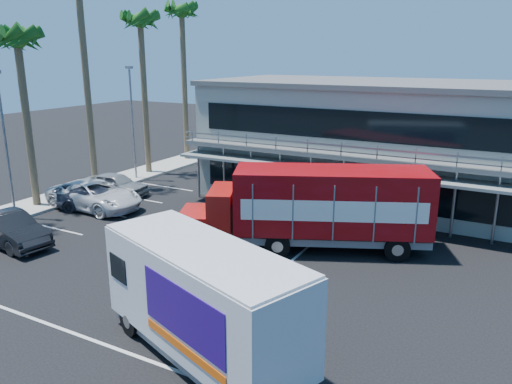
% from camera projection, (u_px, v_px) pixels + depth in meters
% --- Properties ---
extents(ground, '(120.00, 120.00, 0.00)m').
position_uv_depth(ground, '(219.00, 276.00, 20.69)').
color(ground, black).
rests_on(ground, ground).
extents(building, '(22.40, 12.00, 7.30)m').
position_uv_depth(building, '(388.00, 141.00, 30.98)').
color(building, gray).
rests_on(building, ground).
extents(curb_strip, '(3.00, 32.00, 0.16)m').
position_uv_depth(curb_strip, '(75.00, 193.00, 32.65)').
color(curb_strip, '#A5A399').
rests_on(curb_strip, ground).
extents(palm_c, '(2.80, 2.80, 10.75)m').
position_uv_depth(palm_c, '(18.00, 48.00, 27.62)').
color(palm_c, brown).
rests_on(palm_c, ground).
extents(palm_e, '(2.80, 2.80, 12.25)m').
position_uv_depth(palm_e, '(141.00, 30.00, 35.63)').
color(palm_e, brown).
rests_on(palm_e, ground).
extents(palm_f, '(2.80, 2.80, 13.25)m').
position_uv_depth(palm_f, '(182.00, 21.00, 40.23)').
color(palm_f, brown).
rests_on(palm_f, ground).
extents(light_pole_near, '(0.50, 0.25, 8.09)m').
position_uv_depth(light_pole_near, '(5.00, 138.00, 26.87)').
color(light_pole_near, gray).
rests_on(light_pole_near, ground).
extents(light_pole_far, '(0.50, 0.25, 8.09)m').
position_uv_depth(light_pole_far, '(132.00, 118.00, 35.33)').
color(light_pole_far, gray).
rests_on(light_pole_far, ground).
extents(red_truck, '(11.53, 7.09, 3.86)m').
position_uv_depth(red_truck, '(314.00, 206.00, 23.03)').
color(red_truck, '#A8120D').
rests_on(red_truck, ground).
extents(white_van, '(7.75, 4.91, 3.58)m').
position_uv_depth(white_van, '(203.00, 300.00, 14.71)').
color(white_van, silver).
rests_on(white_van, ground).
extents(parked_car_b, '(5.03, 2.35, 1.60)m').
position_uv_depth(parked_car_b, '(10.00, 229.00, 23.86)').
color(parked_car_b, black).
rests_on(parked_car_b, ground).
extents(parked_car_c, '(6.09, 2.93, 1.67)m').
position_uv_depth(parked_car_c, '(95.00, 195.00, 29.49)').
color(parked_car_c, silver).
rests_on(parked_car_c, ground).
extents(parked_car_d, '(5.08, 3.27, 1.37)m').
position_uv_depth(parked_car_d, '(97.00, 199.00, 29.25)').
color(parked_car_d, '#313441').
rests_on(parked_car_d, ground).
extents(parked_car_e, '(4.50, 2.15, 1.48)m').
position_uv_depth(parked_car_e, '(116.00, 184.00, 32.34)').
color(parked_car_e, gray).
rests_on(parked_car_e, ground).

